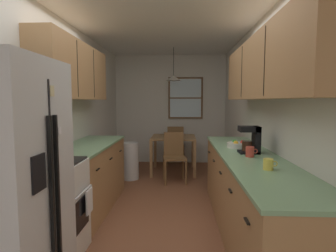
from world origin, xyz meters
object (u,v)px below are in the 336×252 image
(mug_by_coffeemaker, at_px, (268,164))
(fruit_bowl, at_px, (238,145))
(dining_chair_near, at_px, (174,154))
(coffee_maker, at_px, (252,139))
(microwave_over_range, at_px, (29,83))
(refrigerator, at_px, (0,192))
(dining_chair_far, at_px, (175,143))
(storage_canister, at_px, (64,146))
(mug_spare, at_px, (250,152))
(dining_table, at_px, (173,142))
(stove_range, at_px, (46,209))
(trash_bin, at_px, (130,161))

(mug_by_coffeemaker, relative_size, fruit_bowl, 0.46)
(dining_chair_near, distance_m, coffee_maker, 2.16)
(microwave_over_range, xyz_separation_m, coffee_maker, (2.15, 0.64, -0.58))
(refrigerator, relative_size, coffee_maker, 5.86)
(dining_chair_near, bearing_deg, dining_chair_far, 90.34)
(storage_canister, height_order, mug_spare, storage_canister)
(dining_table, distance_m, coffee_maker, 2.74)
(stove_range, height_order, storage_canister, same)
(dining_table, distance_m, storage_canister, 2.97)
(dining_chair_far, relative_size, mug_by_coffeemaker, 7.43)
(refrigerator, height_order, microwave_over_range, microwave_over_range)
(dining_table, height_order, mug_by_coffeemaker, mug_by_coffeemaker)
(stove_range, xyz_separation_m, mug_spare, (1.97, 0.43, 0.48))
(dining_table, height_order, trash_bin, dining_table)
(dining_chair_near, relative_size, mug_spare, 7.30)
(mug_spare, bearing_deg, dining_chair_near, 111.90)
(dining_chair_far, bearing_deg, fruit_bowl, -73.54)
(dining_chair_near, height_order, mug_by_coffeemaker, mug_by_coffeemaker)
(mug_by_coffeemaker, bearing_deg, dining_chair_far, 102.44)
(refrigerator, bearing_deg, dining_table, 74.88)
(trash_bin, relative_size, mug_by_coffeemaker, 5.74)
(dining_table, bearing_deg, refrigerator, -105.12)
(storage_canister, bearing_deg, mug_spare, -0.31)
(refrigerator, relative_size, dining_chair_far, 1.95)
(dining_chair_far, height_order, mug_spare, mug_spare)
(coffee_maker, xyz_separation_m, mug_spare, (-0.07, -0.20, -0.10))
(dining_chair_far, bearing_deg, mug_by_coffeemaker, -77.56)
(microwave_over_range, height_order, mug_spare, microwave_over_range)
(coffee_maker, bearing_deg, stove_range, -162.62)
(refrigerator, distance_m, fruit_bowl, 2.55)
(mug_spare, height_order, fruit_bowl, mug_spare)
(trash_bin, bearing_deg, dining_table, 34.01)
(dining_chair_near, bearing_deg, refrigerator, -108.53)
(trash_bin, relative_size, mug_spare, 5.64)
(refrigerator, distance_m, coffee_maker, 2.40)
(dining_table, distance_m, trash_bin, 1.01)
(refrigerator, height_order, dining_chair_far, refrigerator)
(microwave_over_range, relative_size, fruit_bowl, 2.27)
(dining_table, relative_size, dining_chair_near, 0.99)
(stove_range, xyz_separation_m, dining_chair_near, (1.13, 2.52, 0.03))
(dining_table, relative_size, fruit_bowl, 3.36)
(stove_range, distance_m, coffee_maker, 2.21)
(storage_canister, bearing_deg, fruit_bowl, 15.74)
(storage_canister, bearing_deg, dining_chair_near, 61.34)
(mug_spare, bearing_deg, coffee_maker, 72.19)
(mug_by_coffeemaker, bearing_deg, stove_range, 176.99)
(fruit_bowl, bearing_deg, dining_table, 111.58)
(dining_chair_far, relative_size, coffee_maker, 3.00)
(refrigerator, height_order, dining_table, refrigerator)
(dining_table, xyz_separation_m, storage_canister, (-1.10, -2.73, 0.37))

